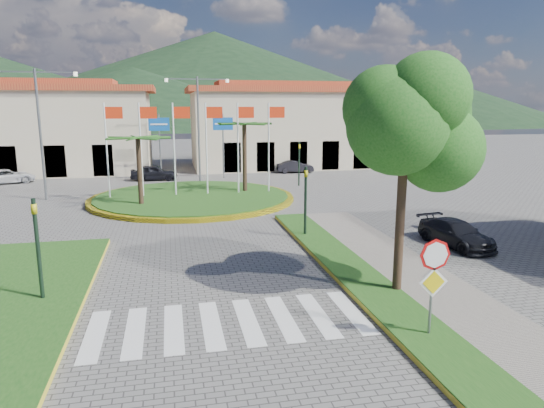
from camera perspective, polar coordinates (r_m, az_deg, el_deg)
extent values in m
cube|color=gray|center=(13.85, 21.99, -13.84)|extent=(4.00, 28.00, 0.15)
cube|color=#1B4C15|center=(13.25, 17.53, -14.64)|extent=(1.60, 28.00, 0.18)
cube|color=silver|center=(13.63, -5.42, -13.76)|extent=(8.00, 3.00, 0.01)
cylinder|color=yellow|center=(30.82, -9.34, 0.69)|extent=(12.70, 12.70, 0.24)
cylinder|color=#1B4C15|center=(30.81, -9.34, 0.74)|extent=(12.00, 12.00, 0.30)
cylinder|color=black|center=(28.56, -15.29, 3.46)|extent=(0.28, 0.28, 4.05)
cylinder|color=black|center=(31.82, -3.23, 5.20)|extent=(0.28, 0.28, 4.68)
cylinder|color=silver|center=(31.10, -18.84, 5.69)|extent=(0.10, 0.10, 6.00)
cube|color=red|center=(30.92, -18.11, 10.17)|extent=(1.00, 0.03, 0.70)
cylinder|color=silver|center=(30.93, -15.15, 5.87)|extent=(0.10, 0.10, 6.00)
cube|color=red|center=(30.78, -14.35, 10.37)|extent=(1.00, 0.03, 0.70)
cylinder|color=silver|center=(30.89, -11.42, 6.04)|extent=(0.10, 0.10, 6.00)
cube|color=red|center=(30.78, -10.56, 10.53)|extent=(1.00, 0.03, 0.70)
cylinder|color=silver|center=(30.98, -7.70, 6.17)|extent=(0.10, 0.10, 6.00)
cube|color=red|center=(30.90, -6.79, 10.64)|extent=(1.00, 0.03, 0.70)
cylinder|color=silver|center=(31.19, -4.02, 6.28)|extent=(0.10, 0.10, 6.00)
cube|color=red|center=(31.15, -3.06, 10.71)|extent=(1.00, 0.03, 0.70)
cylinder|color=silver|center=(31.53, -0.40, 6.37)|extent=(0.10, 0.10, 6.00)
cube|color=red|center=(31.52, 0.60, 10.74)|extent=(1.00, 0.03, 0.70)
cylinder|color=slate|center=(12.84, 18.24, -9.90)|extent=(0.07, 0.07, 2.50)
cylinder|color=red|center=(12.48, 18.64, -5.69)|extent=(0.80, 0.03, 0.80)
cube|color=yellow|center=(12.69, 18.46, -8.72)|extent=(0.78, 0.03, 0.78)
cylinder|color=black|center=(15.35, 14.82, -2.49)|extent=(0.28, 0.28, 4.40)
ellipsoid|color=#175115|center=(14.93, 15.41, 8.76)|extent=(3.60, 3.60, 3.20)
cylinder|color=black|center=(15.83, -25.79, -5.10)|extent=(0.12, 0.12, 3.20)
imported|color=gold|center=(15.59, -26.11, -1.57)|extent=(0.15, 0.18, 0.90)
cylinder|color=black|center=(21.50, 3.96, 0.17)|extent=(0.12, 0.12, 3.20)
imported|color=gold|center=(21.32, 3.99, 2.80)|extent=(0.15, 0.18, 0.90)
cylinder|color=black|center=(35.76, 3.20, 4.70)|extent=(0.12, 0.12, 3.20)
imported|color=gold|center=(35.65, 3.22, 6.30)|extent=(0.18, 0.15, 0.90)
cylinder|color=slate|center=(39.40, -13.04, 6.51)|extent=(0.12, 0.12, 5.20)
cube|color=#1054B3|center=(39.23, -13.16, 9.12)|extent=(1.60, 0.05, 1.00)
cylinder|color=slate|center=(39.63, -5.75, 6.77)|extent=(0.12, 0.12, 5.20)
cube|color=#1054B3|center=(39.46, -5.80, 9.37)|extent=(1.60, 0.05, 1.00)
cylinder|color=slate|center=(38.37, -8.63, 8.65)|extent=(0.16, 0.16, 8.00)
cube|color=slate|center=(38.33, -10.65, 14.26)|extent=(2.40, 0.08, 0.08)
cube|color=slate|center=(38.47, -6.96, 14.36)|extent=(2.40, 0.08, 0.08)
cylinder|color=slate|center=(33.21, -25.58, 7.25)|extent=(0.16, 0.16, 8.00)
cube|color=slate|center=(33.52, -28.20, 13.57)|extent=(2.40, 0.08, 0.08)
cube|color=slate|center=(32.96, -24.07, 13.98)|extent=(2.40, 0.08, 0.08)
cube|color=beige|center=(48.02, -27.56, 7.43)|extent=(22.00, 9.00, 7.00)
cube|color=#9A301D|center=(47.98, -27.98, 11.89)|extent=(23.32, 9.54, 0.50)
cube|color=#9A301D|center=(48.00, -28.04, 12.49)|extent=(16.50, 4.95, 0.60)
cube|color=beige|center=(47.68, 1.75, 8.69)|extent=(18.00, 9.00, 7.00)
cube|color=#9A301D|center=(47.65, 1.78, 13.20)|extent=(19.08, 9.54, 0.50)
cube|color=#9A301D|center=(47.67, 1.79, 13.80)|extent=(13.50, 4.95, 0.60)
cone|color=black|center=(169.30, -6.69, 14.50)|extent=(180.00, 180.00, 30.00)
cone|color=black|center=(160.07, 14.78, 12.24)|extent=(120.00, 120.00, 18.00)
cone|color=black|center=(138.55, -15.97, 11.94)|extent=(110.00, 110.00, 16.00)
imported|color=silver|center=(42.09, -28.65, 2.87)|extent=(4.25, 3.17, 1.07)
imported|color=black|center=(39.59, -13.71, 3.61)|extent=(3.71, 1.71, 1.23)
imported|color=black|center=(42.97, 2.73, 4.41)|extent=(3.30, 1.35, 1.06)
imported|color=black|center=(21.81, 20.83, -3.25)|extent=(2.08, 3.93, 1.09)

